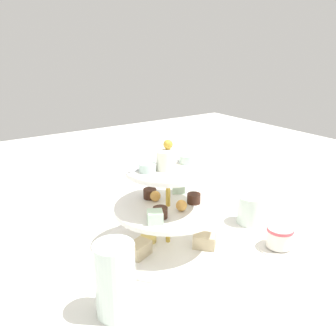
# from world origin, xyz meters

# --- Properties ---
(ground_plane) EXTENTS (2.40, 2.40, 0.00)m
(ground_plane) POSITION_xyz_m (0.00, 0.00, 0.00)
(ground_plane) COLOR silver
(tiered_serving_stand) EXTENTS (0.29, 0.29, 0.25)m
(tiered_serving_stand) POSITION_xyz_m (0.00, -0.00, 0.07)
(tiered_serving_stand) COLOR white
(tiered_serving_stand) RESTS_ON ground_plane
(water_glass_tall_right) EXTENTS (0.07, 0.07, 0.13)m
(water_glass_tall_right) POSITION_xyz_m (0.20, 0.13, 0.07)
(water_glass_tall_right) COLOR silver
(water_glass_tall_right) RESTS_ON ground_plane
(water_glass_short_left) EXTENTS (0.06, 0.06, 0.07)m
(water_glass_short_left) POSITION_xyz_m (-0.23, 0.03, 0.04)
(water_glass_short_left) COLOR silver
(water_glass_short_left) RESTS_ON ground_plane
(teacup_with_saucer) EXTENTS (0.09, 0.09, 0.05)m
(teacup_with_saucer) POSITION_xyz_m (-0.20, 0.15, 0.02)
(teacup_with_saucer) COLOR white
(teacup_with_saucer) RESTS_ON ground_plane
(butter_knife_left) EXTENTS (0.13, 0.13, 0.00)m
(butter_knife_left) POSITION_xyz_m (0.20, -0.21, 0.00)
(butter_knife_left) COLOR silver
(butter_knife_left) RESTS_ON ground_plane
(butter_knife_right) EXTENTS (0.17, 0.05, 0.00)m
(butter_knife_right) POSITION_xyz_m (-0.03, 0.28, 0.00)
(butter_knife_right) COLOR silver
(butter_knife_right) RESTS_ON ground_plane
(water_glass_mid_back) EXTENTS (0.06, 0.06, 0.09)m
(water_glass_mid_back) POSITION_xyz_m (-0.13, -0.16, 0.04)
(water_glass_mid_back) COLOR silver
(water_glass_mid_back) RESTS_ON ground_plane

